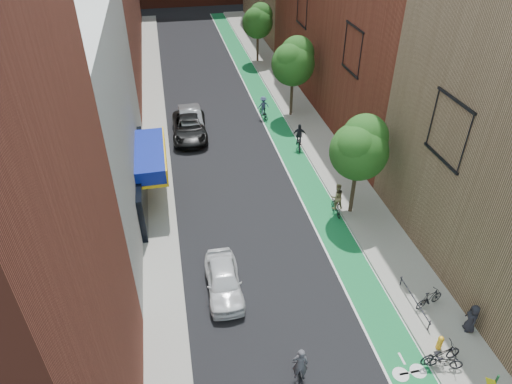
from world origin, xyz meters
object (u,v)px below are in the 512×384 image
cyclist_lane_near (337,201)px  cyclist_lane_mid (299,140)px  parked_car_black (189,127)px  pedestrian (472,318)px  parked_car_white (224,280)px  cyclist_lead (300,373)px  parked_car_silver (191,120)px  cyclist_lane_far (263,109)px  fire_hydrant (440,342)px

cyclist_lane_near → cyclist_lane_mid: 8.14m
parked_car_black → pedestrian: size_ratio=3.73×
parked_car_white → parked_car_black: 16.85m
cyclist_lane_mid → cyclist_lane_near: bearing=102.9°
parked_car_black → cyclist_lead: size_ratio=2.70×
parked_car_black → parked_car_silver: (0.24, 1.32, 0.02)m
cyclist_lead → cyclist_lane_mid: 19.58m
parked_car_silver → cyclist_lead: bearing=-85.8°
cyclist_lane_far → pedestrian: bearing=90.9°
parked_car_black → cyclist_lane_far: cyclist_lane_far is taller
parked_car_white → cyclist_lane_near: bearing=34.0°
parked_car_silver → cyclist_lane_far: bearing=5.6°
parked_car_black → pedestrian: 24.16m
pedestrian → fire_hydrant: pedestrian is taller
pedestrian → parked_car_white: bearing=-100.9°
fire_hydrant → cyclist_lane_far: bearing=96.0°
cyclist_lead → fire_hydrant: (6.46, 0.30, -0.18)m
cyclist_lane_far → cyclist_lead: bearing=71.4°
parked_car_silver → cyclist_lane_near: size_ratio=2.38×
cyclist_lane_near → pedestrian: cyclist_lane_near is taller
cyclist_lane_mid → cyclist_lane_far: cyclist_lane_mid is taller
parked_car_black → cyclist_lane_far: bearing=20.1°
cyclist_lane_mid → cyclist_lane_far: size_ratio=1.05×
parked_car_silver → cyclist_lane_mid: cyclist_lane_mid is taller
parked_car_black → cyclist_lane_far: (6.45, 2.08, 0.05)m
parked_car_white → fire_hydrant: size_ratio=5.62×
cyclist_lane_far → fire_hydrant: cyclist_lane_far is taller
parked_car_silver → cyclist_lane_mid: (7.72, -5.03, -0.02)m
parked_car_silver → cyclist_lane_far: (6.22, 0.76, 0.03)m
cyclist_lead → cyclist_lane_mid: (5.41, 18.81, 0.06)m
parked_car_white → fire_hydrant: parked_car_white is taller
parked_car_silver → parked_car_white: bearing=-91.3°
cyclist_lane_far → parked_car_black: bearing=8.2°
cyclist_lane_mid → pedestrian: bearing=112.1°
cyclist_lane_mid → cyclist_lane_far: 5.98m
parked_car_white → cyclist_lane_far: 19.91m
cyclist_lane_near → cyclist_lead: bearing=62.3°
parked_car_white → fire_hydrant: 10.27m
parked_car_white → cyclist_lead: size_ratio=2.00×
fire_hydrant → parked_car_white: bearing=148.4°
cyclist_lead → cyclist_lane_far: 24.92m
parked_car_black → cyclist_lane_near: bearing=-53.9°
cyclist_lane_mid → fire_hydrant: 18.54m
cyclist_lead → parked_car_silver: bearing=-72.9°
cyclist_lane_near → pedestrian: 10.15m
cyclist_lane_near → cyclist_lane_mid: size_ratio=1.02×
parked_car_white → pedestrian: pedestrian is taller
cyclist_lead → cyclist_lane_far: (3.91, 24.61, 0.11)m
cyclist_lane_mid → cyclist_lead: bearing=86.9°
parked_car_black → parked_car_silver: bearing=82.1°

